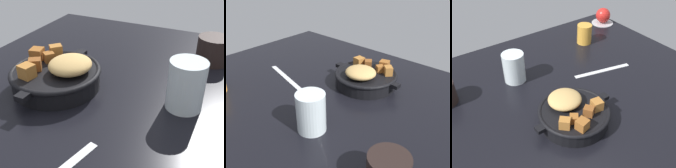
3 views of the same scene
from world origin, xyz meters
TOP-DOWN VIEW (x-y plane):
  - ground_plane at (0.00, 0.00)cm, footprint 109.11×84.95cm
  - cast_iron_skillet at (-4.87, -13.68)cm, footprint 24.99×20.73cm
  - saucer_plate at (48.03, 31.93)cm, footprint 10.53×10.53cm
  - red_apple at (48.03, 31.93)cm, footprint 7.00×7.00cm
  - butter_knife at (19.63, 0.57)cm, footprint 21.84×6.62cm
  - juice_glass_amber at (28.00, 21.70)cm, footprint 6.22×6.22cm
  - water_glass_tall at (-9.02, 14.45)cm, footprint 7.51×7.51cm

SIDE VIEW (x-z plane):
  - ground_plane at x=0.00cm, z-range -2.40..0.00cm
  - butter_knife at x=19.63cm, z-range 0.00..0.36cm
  - saucer_plate at x=48.03cm, z-range 0.00..0.60cm
  - cast_iron_skillet at x=-4.87cm, z-range -0.77..7.15cm
  - juice_glass_amber at x=28.00cm, z-range 0.00..8.18cm
  - red_apple at x=48.03cm, z-range 0.60..7.60cm
  - water_glass_tall at x=-9.02cm, z-range 0.00..10.45cm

